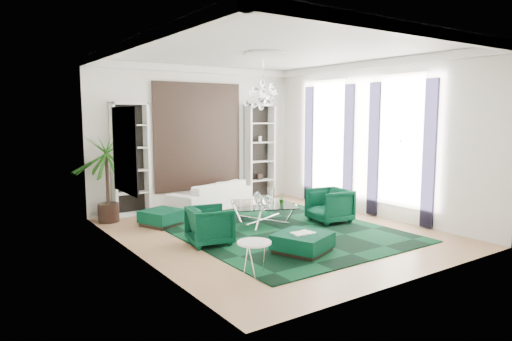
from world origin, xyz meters
TOP-DOWN VIEW (x-y plane):
  - floor at (0.00, 0.00)m, footprint 6.00×7.00m
  - ceiling at (0.00, 0.00)m, footprint 6.00×7.00m
  - wall_back at (0.00, 3.51)m, footprint 6.00×0.02m
  - wall_front at (0.00, -3.51)m, footprint 6.00×0.02m
  - wall_left at (-3.01, 0.00)m, footprint 0.02×7.00m
  - wall_right at (3.01, 0.00)m, footprint 0.02×7.00m
  - crown_molding at (0.00, 0.00)m, footprint 6.00×7.00m
  - ceiling_medallion at (0.00, 0.30)m, footprint 0.90×0.90m
  - tapestry at (0.00, 3.46)m, footprint 2.50×0.06m
  - shelving_left at (-1.95, 3.31)m, footprint 0.90×0.38m
  - shelving_right at (1.95, 3.31)m, footprint 0.90×0.38m
  - painting at (-2.97, 0.60)m, footprint 0.04×1.30m
  - window_near at (2.99, -0.90)m, footprint 0.03×1.10m
  - curtain_near_a at (2.96, -1.68)m, footprint 0.07×0.30m
  - curtain_near_b at (2.96, -0.12)m, footprint 0.07×0.30m
  - window_far at (2.99, 1.50)m, footprint 0.03×1.10m
  - curtain_far_a at (2.96, 0.72)m, footprint 0.07×0.30m
  - curtain_far_b at (2.96, 2.28)m, footprint 0.07×0.30m
  - rug at (0.19, -0.05)m, footprint 4.20×5.00m
  - sofa at (0.09, 2.94)m, footprint 2.61×1.69m
  - armchair_left at (-1.58, -0.06)m, footprint 0.94×0.92m
  - armchair_right at (1.59, -0.05)m, footprint 0.97×0.94m
  - coffee_table at (0.26, 0.76)m, footprint 1.74×1.74m
  - ottoman_side at (-1.75, 1.87)m, footprint 1.04×1.04m
  - ottoman_front at (-0.46, -1.50)m, footprint 1.16×1.16m
  - book at (-0.46, -1.50)m, footprint 0.42×0.28m
  - side_table at (-1.83, -1.94)m, footprint 0.67×0.67m
  - palm at (-2.65, 2.91)m, footprint 2.09×2.09m
  - chandelier at (0.11, 0.55)m, footprint 1.06×1.06m
  - table_plant at (0.60, 0.48)m, footprint 0.15×0.13m

SIDE VIEW (x-z plane):
  - floor at x=0.00m, z-range -0.02..0.00m
  - rug at x=0.19m, z-range 0.00..0.02m
  - ottoman_side at x=-1.75m, z-range 0.00..0.35m
  - ottoman_front at x=-0.46m, z-range 0.00..0.36m
  - coffee_table at x=0.26m, z-range 0.00..0.46m
  - side_table at x=-1.83m, z-range 0.00..0.52m
  - sofa at x=0.09m, z-range 0.00..0.71m
  - armchair_left at x=-1.58m, z-range 0.00..0.74m
  - book at x=-0.46m, z-range 0.36..0.39m
  - armchair_right at x=1.59m, z-range 0.00..0.79m
  - table_plant at x=0.60m, z-range 0.46..0.71m
  - palm at x=-2.65m, z-range 0.00..2.63m
  - shelving_left at x=-1.95m, z-range 0.00..2.80m
  - shelving_right at x=1.95m, z-range 0.00..2.80m
  - curtain_near_a at x=2.96m, z-range 0.02..3.27m
  - curtain_near_b at x=2.96m, z-range 0.02..3.27m
  - curtain_far_a at x=2.96m, z-range 0.02..3.27m
  - curtain_far_b at x=2.96m, z-range 0.02..3.27m
  - painting at x=-2.97m, z-range 1.05..2.65m
  - wall_back at x=0.00m, z-range 0.00..3.80m
  - wall_front at x=0.00m, z-range 0.00..3.80m
  - wall_left at x=-3.01m, z-range 0.00..3.80m
  - wall_right at x=3.01m, z-range 0.00..3.80m
  - tapestry at x=0.00m, z-range 0.50..3.30m
  - window_near at x=2.99m, z-range 0.45..3.35m
  - window_far at x=2.99m, z-range 0.45..3.35m
  - chandelier at x=0.11m, z-range 2.47..3.23m
  - crown_molding at x=0.00m, z-range 3.61..3.79m
  - ceiling_medallion at x=0.00m, z-range 3.75..3.79m
  - ceiling at x=0.00m, z-range 3.80..3.82m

